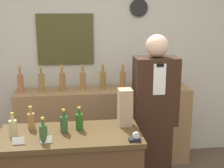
# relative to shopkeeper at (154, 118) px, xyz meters

# --- Properties ---
(back_wall) EXTENTS (5.20, 0.09, 2.70)m
(back_wall) POSITION_rel_shopkeeper_xyz_m (-0.58, 0.96, 0.51)
(back_wall) COLOR beige
(back_wall) RESTS_ON ground_plane
(back_shelf) EXTENTS (2.12, 0.38, 0.96)m
(back_shelf) POSITION_rel_shopkeeper_xyz_m (-0.45, 0.71, -0.36)
(back_shelf) COLOR #9E754C
(back_shelf) RESTS_ON ground_plane
(shopkeeper) EXTENTS (0.43, 0.27, 1.69)m
(shopkeeper) POSITION_rel_shopkeeper_xyz_m (0.00, 0.00, 0.00)
(shopkeeper) COLOR #331E14
(shopkeeper) RESTS_ON ground_plane
(potted_plant) EXTENTS (0.22, 0.22, 0.32)m
(potted_plant) POSITION_rel_shopkeeper_xyz_m (0.25, 0.74, 0.29)
(potted_plant) COLOR #9E998E
(potted_plant) RESTS_ON back_shelf
(paper_bag) EXTENTS (0.12, 0.13, 0.32)m
(paper_bag) POSITION_rel_shopkeeper_xyz_m (-0.37, -0.38, 0.26)
(paper_bag) COLOR tan
(paper_bag) RESTS_ON display_counter
(tape_dispenser) EXTENTS (0.09, 0.06, 0.07)m
(tape_dispenser) POSITION_rel_shopkeeper_xyz_m (-0.35, -0.72, 0.12)
(tape_dispenser) COLOR black
(tape_dispenser) RESTS_ON display_counter
(price_card_left) EXTENTS (0.09, 0.02, 0.06)m
(price_card_left) POSITION_rel_shopkeeper_xyz_m (-1.23, -0.68, 0.12)
(price_card_left) COLOR white
(price_card_left) RESTS_ON display_counter
(price_card_right) EXTENTS (0.09, 0.02, 0.06)m
(price_card_right) POSITION_rel_shopkeeper_xyz_m (-1.03, -0.68, 0.12)
(price_card_right) COLOR white
(price_card_right) RESTS_ON display_counter
(counter_bottle_0) EXTENTS (0.06, 0.06, 0.20)m
(counter_bottle_0) POSITION_rel_shopkeeper_xyz_m (-1.29, -0.52, 0.17)
(counter_bottle_0) COLOR tan
(counter_bottle_0) RESTS_ON display_counter
(counter_bottle_1) EXTENTS (0.06, 0.06, 0.20)m
(counter_bottle_1) POSITION_rel_shopkeeper_xyz_m (-1.17, -0.37, 0.17)
(counter_bottle_1) COLOR #9A6939
(counter_bottle_1) RESTS_ON display_counter
(counter_bottle_2) EXTENTS (0.06, 0.06, 0.20)m
(counter_bottle_2) POSITION_rel_shopkeeper_xyz_m (-1.05, -0.66, 0.17)
(counter_bottle_2) COLOR #365229
(counter_bottle_2) RESTS_ON display_counter
(counter_bottle_3) EXTENTS (0.06, 0.06, 0.20)m
(counter_bottle_3) POSITION_rel_shopkeeper_xyz_m (-0.90, -0.48, 0.17)
(counter_bottle_3) COLOR #304F2C
(counter_bottle_3) RESTS_ON display_counter
(counter_bottle_4) EXTENTS (0.06, 0.06, 0.20)m
(counter_bottle_4) POSITION_rel_shopkeeper_xyz_m (-0.77, -0.44, 0.17)
(counter_bottle_4) COLOR #235519
(counter_bottle_4) RESTS_ON display_counter
(shelf_bottle_0) EXTENTS (0.07, 0.07, 0.31)m
(shelf_bottle_0) POSITION_rel_shopkeeper_xyz_m (-1.42, 0.72, 0.24)
(shelf_bottle_0) COLOR #A2663E
(shelf_bottle_0) RESTS_ON back_shelf
(shelf_bottle_1) EXTENTS (0.07, 0.07, 0.31)m
(shelf_bottle_1) POSITION_rel_shopkeeper_xyz_m (-1.18, 0.70, 0.24)
(shelf_bottle_1) COLOR olive
(shelf_bottle_1) RESTS_ON back_shelf
(shelf_bottle_2) EXTENTS (0.07, 0.07, 0.31)m
(shelf_bottle_2) POSITION_rel_shopkeeper_xyz_m (-0.94, 0.71, 0.24)
(shelf_bottle_2) COLOR #9F6C34
(shelf_bottle_2) RESTS_ON back_shelf
(shelf_bottle_3) EXTENTS (0.07, 0.07, 0.31)m
(shelf_bottle_3) POSITION_rel_shopkeeper_xyz_m (-0.70, 0.71, 0.24)
(shelf_bottle_3) COLOR #A2723E
(shelf_bottle_3) RESTS_ON back_shelf
(shelf_bottle_4) EXTENTS (0.07, 0.07, 0.31)m
(shelf_bottle_4) POSITION_rel_shopkeeper_xyz_m (-0.46, 0.73, 0.24)
(shelf_bottle_4) COLOR olive
(shelf_bottle_4) RESTS_ON back_shelf
(shelf_bottle_5) EXTENTS (0.07, 0.07, 0.31)m
(shelf_bottle_5) POSITION_rel_shopkeeper_xyz_m (-0.21, 0.72, 0.24)
(shelf_bottle_5) COLOR #A36C3B
(shelf_bottle_5) RESTS_ON back_shelf
(shelf_bottle_6) EXTENTS (0.07, 0.07, 0.31)m
(shelf_bottle_6) POSITION_rel_shopkeeper_xyz_m (0.03, 0.72, 0.24)
(shelf_bottle_6) COLOR #A56F32
(shelf_bottle_6) RESTS_ON back_shelf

